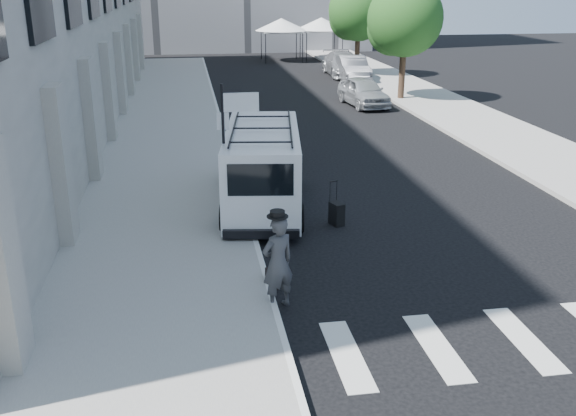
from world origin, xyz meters
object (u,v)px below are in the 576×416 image
object	(u,v)px
businessman	(278,263)
briefcase	(272,279)
parked_car_b	(352,69)
parked_car_c	(343,64)
cargo_van	(263,167)
parked_car_a	(364,92)
suitcase	(337,214)

from	to	relation	value
businessman	briefcase	distance (m)	1.17
briefcase	parked_car_b	distance (m)	28.69
briefcase	parked_car_c	size ratio (longest dim) A/B	0.08
cargo_van	parked_car_a	bearing A→B (deg)	72.46
briefcase	parked_car_b	world-z (taller)	parked_car_b
businessman	parked_car_c	size ratio (longest dim) A/B	0.36
parked_car_a	cargo_van	bearing A→B (deg)	-120.82
cargo_van	parked_car_c	xyz separation A→B (m)	(8.27, 24.76, -0.39)
cargo_van	suitcase	bearing A→B (deg)	-37.44
cargo_van	parked_car_a	size ratio (longest dim) A/B	1.46
cargo_van	parked_car_b	bearing A→B (deg)	77.63
parked_car_c	briefcase	bearing A→B (deg)	-104.53
suitcase	parked_car_c	world-z (taller)	parked_car_c
briefcase	cargo_van	distance (m)	5.06
businessman	parked_car_c	bearing A→B (deg)	-131.30
businessman	suitcase	distance (m)	4.68
suitcase	parked_car_b	world-z (taller)	parked_car_b
businessman	briefcase	size ratio (longest dim) A/B	4.21
parked_car_b	briefcase	bearing A→B (deg)	-104.56
parked_car_c	parked_car_b	bearing A→B (deg)	-88.21
briefcase	suitcase	world-z (taller)	suitcase
businessman	briefcase	bearing A→B (deg)	-115.43
briefcase	cargo_van	xyz separation A→B (m)	(0.43, 4.95, 0.98)
businessman	briefcase	world-z (taller)	businessman
parked_car_b	cargo_van	bearing A→B (deg)	-107.18
cargo_van	parked_car_c	distance (m)	26.11
businessman	cargo_van	xyz separation A→B (m)	(0.43, 5.84, 0.22)
briefcase	parked_car_c	world-z (taller)	parked_car_c
parked_car_b	parked_car_c	size ratio (longest dim) A/B	0.89
businessman	parked_car_b	size ratio (longest dim) A/B	0.40
briefcase	parked_car_c	bearing A→B (deg)	58.49
cargo_van	parked_car_c	size ratio (longest dim) A/B	1.16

